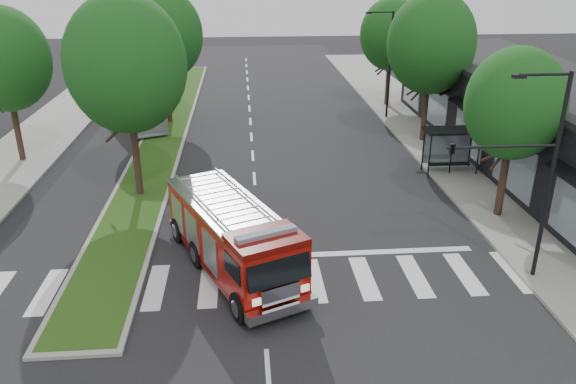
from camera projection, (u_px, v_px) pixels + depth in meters
name	position (u px, v px, depth m)	size (l,w,h in m)	color
ground	(259.00, 246.00, 24.25)	(140.00, 140.00, 0.00)	black
sidewalk_right	(458.00, 160.00, 34.35)	(5.00, 80.00, 0.15)	gray
sidewalk_left	(2.00, 172.00, 32.34)	(5.00, 80.00, 0.15)	gray
median	(167.00, 130.00, 40.33)	(3.00, 50.00, 0.15)	gray
storefront_row	(535.00, 120.00, 33.75)	(8.00, 30.00, 5.00)	black
bus_shelter	(451.00, 138.00, 31.79)	(3.20, 1.60, 2.61)	black
tree_right_near	(515.00, 104.00, 24.82)	(4.40, 4.40, 8.05)	black
tree_right_mid	(431.00, 44.00, 35.48)	(5.60, 5.60, 9.72)	black
tree_right_far	(391.00, 34.00, 44.93)	(5.00, 5.00, 8.73)	black
tree_median_near	(126.00, 64.00, 26.69)	(5.80, 5.80, 10.16)	black
tree_median_far	(163.00, 34.00, 39.69)	(5.60, 5.60, 9.72)	black
tree_left_mid	(4.00, 59.00, 31.87)	(5.20, 5.20, 9.16)	black
streetlight_right_near	(530.00, 166.00, 19.95)	(4.08, 0.22, 8.00)	black
streetlight_right_far	(388.00, 60.00, 41.69)	(2.11, 0.20, 8.00)	black
fire_engine	(232.00, 237.00, 21.89)	(5.82, 8.99, 3.01)	#5C0905
city_bus	(135.00, 108.00, 41.37)	(2.15, 9.18, 2.56)	#B0B0B4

